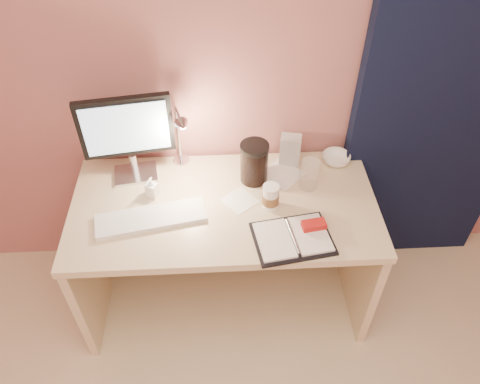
{
  "coord_description": "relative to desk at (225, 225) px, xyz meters",
  "views": [
    {
      "loc": [
        -0.01,
        -0.12,
        2.25
      ],
      "look_at": [
        0.07,
        1.33,
        0.85
      ],
      "focal_mm": 35.0,
      "sensor_mm": 36.0,
      "label": 1
    }
  ],
  "objects": [
    {
      "name": "lotion_bottle",
      "position": [
        -0.33,
        -0.0,
        0.28
      ],
      "size": [
        0.06,
        0.06,
        0.11
      ],
      "primitive_type": "imported",
      "rotation": [
        0.0,
        0.0,
        -0.42
      ],
      "color": "white",
      "rests_on": "desk"
    },
    {
      "name": "coffee_cup",
      "position": [
        0.21,
        -0.1,
        0.28
      ],
      "size": [
        0.08,
        0.08,
        0.12
      ],
      "color": "white",
      "rests_on": "desk"
    },
    {
      "name": "dark_jar",
      "position": [
        0.15,
        0.09,
        0.32
      ],
      "size": [
        0.13,
        0.13,
        0.18
      ],
      "primitive_type": "cylinder",
      "color": "black",
      "rests_on": "desk"
    },
    {
      "name": "monitor",
      "position": [
        -0.42,
        0.15,
        0.49
      ],
      "size": [
        0.41,
        0.18,
        0.44
      ],
      "rotation": [
        0.0,
        0.0,
        0.15
      ],
      "color": "silver",
      "rests_on": "desk"
    },
    {
      "name": "desk",
      "position": [
        0.0,
        0.0,
        0.0
      ],
      "size": [
        1.4,
        0.7,
        0.73
      ],
      "color": "beige",
      "rests_on": "ground"
    },
    {
      "name": "paper_c",
      "position": [
        0.29,
        0.11,
        0.23
      ],
      "size": [
        0.24,
        0.24,
        0.0
      ],
      "primitive_type": "cube",
      "rotation": [
        0.0,
        0.0,
        0.79
      ],
      "color": "silver",
      "rests_on": "desk"
    },
    {
      "name": "keyboard",
      "position": [
        -0.32,
        -0.15,
        0.24
      ],
      "size": [
        0.5,
        0.23,
        0.02
      ],
      "primitive_type": "cube",
      "rotation": [
        0.0,
        0.0,
        0.19
      ],
      "color": "white",
      "rests_on": "desk"
    },
    {
      "name": "desk_lamp",
      "position": [
        -0.23,
        0.15,
        0.44
      ],
      "size": [
        0.12,
        0.22,
        0.35
      ],
      "rotation": [
        0.0,
        0.0,
        0.26
      ],
      "color": "silver",
      "rests_on": "desk"
    },
    {
      "name": "paper_a",
      "position": [
        0.07,
        -0.06,
        0.23
      ],
      "size": [
        0.19,
        0.19,
        0.0
      ],
      "primitive_type": "cube",
      "rotation": [
        0.0,
        0.0,
        0.67
      ],
      "color": "silver",
      "rests_on": "desk"
    },
    {
      "name": "bowl",
      "position": [
        0.57,
        0.19,
        0.25
      ],
      "size": [
        0.15,
        0.15,
        0.04
      ],
      "primitive_type": "imported",
      "rotation": [
        0.0,
        0.0,
        0.08
      ],
      "color": "white",
      "rests_on": "desk"
    },
    {
      "name": "product_box",
      "position": [
        0.33,
        0.21,
        0.3
      ],
      "size": [
        0.11,
        0.1,
        0.15
      ],
      "primitive_type": "cube",
      "rotation": [
        0.0,
        0.0,
        -0.2
      ],
      "color": "silver",
      "rests_on": "desk"
    },
    {
      "name": "planner",
      "position": [
        0.29,
        -0.3,
        0.24
      ],
      "size": [
        0.36,
        0.29,
        0.05
      ],
      "rotation": [
        0.0,
        0.0,
        0.15
      ],
      "color": "black",
      "rests_on": "desk"
    },
    {
      "name": "clear_cup",
      "position": [
        0.4,
        0.02,
        0.3
      ],
      "size": [
        0.09,
        0.09,
        0.15
      ],
      "primitive_type": "cylinder",
      "color": "white",
      "rests_on": "desk"
    },
    {
      "name": "room",
      "position": [
        0.95,
        0.24,
        0.63
      ],
      "size": [
        3.5,
        3.5,
        3.5
      ],
      "color": "#C6B28E",
      "rests_on": "ground"
    }
  ]
}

